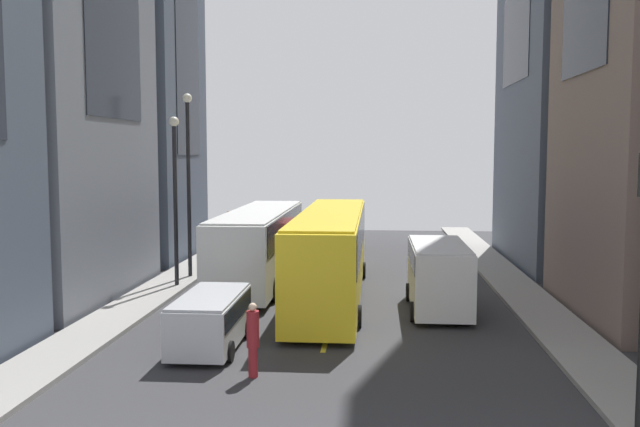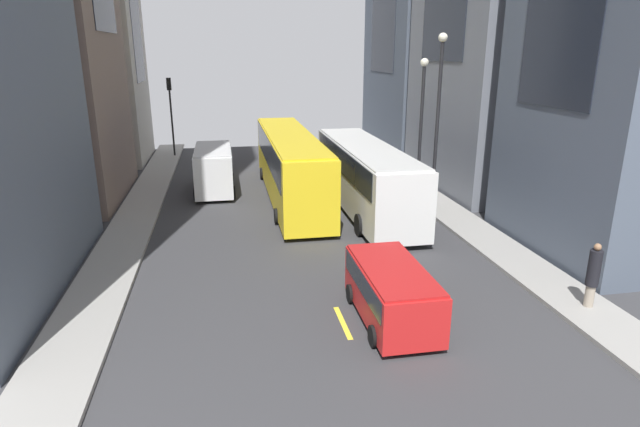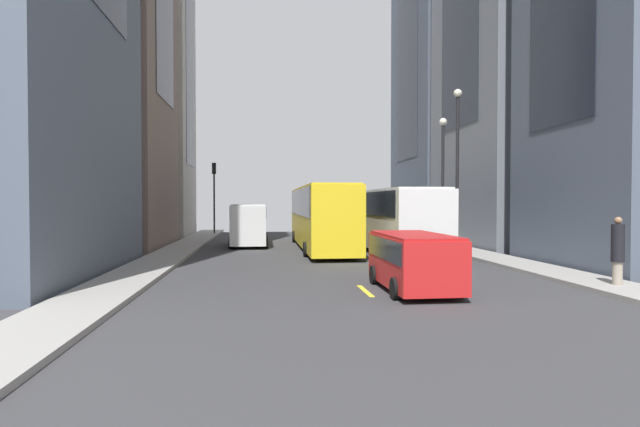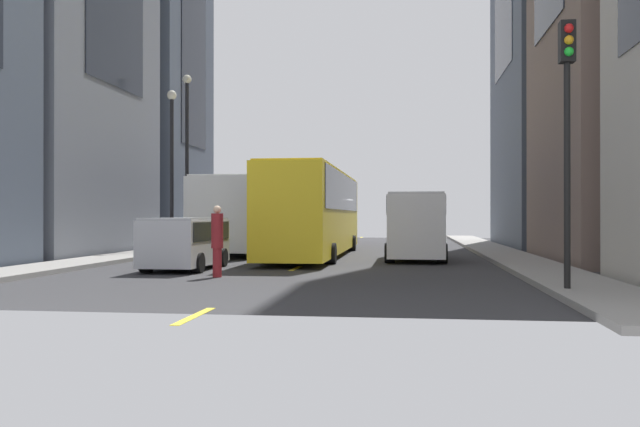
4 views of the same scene
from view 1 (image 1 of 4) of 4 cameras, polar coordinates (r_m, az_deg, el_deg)
name	(u,v)px [view 1 (image 1 of 4)]	position (r m, az deg, el deg)	size (l,w,h in m)	color
ground_plane	(342,280)	(31.81, 1.86, -5.66)	(41.47, 41.47, 0.00)	#333335
sidewalk_west	(181,276)	(33.07, -11.66, -5.22)	(2.05, 44.00, 0.15)	gray
sidewalk_east	(510,281)	(32.35, 15.69, -5.54)	(2.05, 44.00, 0.15)	gray
lane_stripe_1	(325,343)	(21.60, 0.44, -10.88)	(0.16, 2.00, 0.01)	yellow
lane_stripe_2	(342,280)	(31.81, 1.86, -5.65)	(0.16, 2.00, 0.01)	yellow
lane_stripe_3	(350,249)	(42.16, 2.57, -2.98)	(0.16, 2.00, 0.01)	yellow
lane_stripe_4	(355,230)	(52.57, 3.00, -1.36)	(0.16, 2.00, 0.01)	yellow
building_west_2	(115,26)	(40.75, -16.92, 14.85)	(8.30, 8.14, 25.97)	#4C5666
city_bus_white	(260,239)	(31.07, -5.10, -2.19)	(2.80, 12.42, 3.35)	silver
streetcar_yellow	(331,247)	(27.69, 0.95, -2.83)	(2.70, 14.69, 3.59)	yellow
delivery_van_white	(439,272)	(25.86, 9.97, -4.85)	(2.25, 5.43, 2.58)	white
car_red_0	(327,232)	(42.18, 0.57, -1.57)	(2.05, 4.33, 1.74)	red
car_silver_1	(210,317)	(21.10, -9.22, -8.60)	(1.92, 4.21, 1.66)	#B7BABF
pedestrian_waiting_curb	(253,338)	(18.32, -5.68, -10.38)	(0.34, 0.34, 2.01)	maroon
pedestrian_crossing_mid	(228,227)	(43.61, -7.72, -1.10)	(0.39, 0.39, 2.11)	gray
streetlamp_near	(188,168)	(32.20, -11.03, 3.80)	(0.44, 0.44, 8.55)	black
streetlamp_far	(175,183)	(30.15, -12.12, 2.52)	(0.44, 0.44, 7.38)	black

